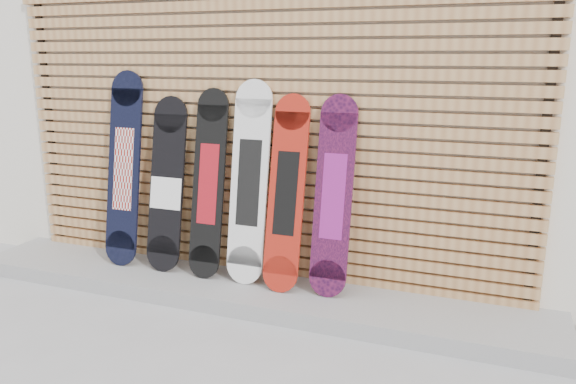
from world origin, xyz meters
name	(u,v)px	position (x,y,z in m)	size (l,w,h in m)	color
ground	(220,342)	(0.00, 0.00, 0.00)	(80.00, 80.00, 0.00)	#9C9C9F
building	(400,56)	(0.50, 3.50, 1.80)	(12.00, 5.00, 3.60)	silver
concrete_step	(243,290)	(-0.15, 0.68, 0.06)	(4.60, 0.70, 0.12)	gray
slat_wall	(256,137)	(-0.15, 0.97, 1.21)	(4.26, 0.08, 2.29)	#B07B49
snowboard_0	(124,169)	(-1.26, 0.79, 0.91)	(0.29, 0.31, 1.58)	black
snowboard_1	(167,186)	(-0.86, 0.79, 0.80)	(0.29, 0.30, 1.39)	black
snowboard_2	(209,184)	(-0.48, 0.79, 0.85)	(0.26, 0.31, 1.46)	black
snowboard_3	(249,183)	(-0.14, 0.80, 0.88)	(0.29, 0.29, 1.53)	white
snowboard_4	(286,193)	(0.17, 0.77, 0.83)	(0.27, 0.34, 1.43)	#A81E11
snowboard_5	(333,196)	(0.52, 0.79, 0.84)	(0.27, 0.30, 1.44)	black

